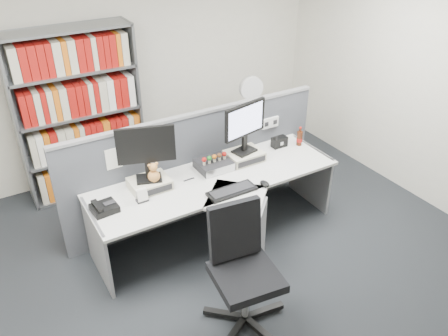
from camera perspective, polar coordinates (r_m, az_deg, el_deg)
ground at (r=4.56m, az=4.28°, el=-13.65°), size 5.50×5.50×0.00m
room_shell at (r=3.55m, az=5.40°, el=7.49°), size 5.04×5.54×2.72m
partition at (r=5.03m, az=-3.44°, el=0.35°), size 3.00×0.08×1.27m
desk at (r=4.65m, az=0.35°, el=-5.22°), size 2.60×1.20×0.72m
monitor_riser_left at (r=4.53m, az=-9.24°, el=-1.96°), size 0.38×0.31×0.10m
monitor_riser_right at (r=4.95m, az=2.54°, el=1.52°), size 0.38×0.31×0.10m
monitor_left at (r=4.34m, az=-9.66°, el=2.33°), size 0.53×0.24×0.56m
monitor_right at (r=4.78m, az=2.63°, el=5.52°), size 0.54×0.22×0.56m
desktop_pc at (r=4.79m, az=-1.29°, el=0.40°), size 0.34×0.31×0.09m
figurines at (r=4.73m, az=-1.21°, el=1.32°), size 0.29×0.05×0.09m
keyboard at (r=4.43m, az=0.98°, el=-2.87°), size 0.49×0.19×0.03m
mouse at (r=4.54m, az=5.09°, el=-1.96°), size 0.08×0.12×0.05m
desk_phone at (r=4.30m, az=-14.74°, el=-4.81°), size 0.24×0.22×0.10m
desk_calendar at (r=4.35m, az=-10.21°, el=-3.47°), size 0.11×0.08×0.13m
plush_toy at (r=4.42m, az=-8.74°, el=-0.70°), size 0.12×0.12×0.20m
speaker at (r=5.26m, az=6.90°, el=3.25°), size 0.18×0.10×0.12m
cola_bottle at (r=5.31m, az=9.38°, el=3.67°), size 0.07×0.07×0.22m
shelving_unit at (r=5.63m, az=-17.56°, el=6.14°), size 1.41×0.40×2.00m
filing_cabinet at (r=6.27m, az=3.18°, el=3.78°), size 0.45×0.61×0.70m
desk_fan at (r=5.99m, az=3.37°, el=9.57°), size 0.31×0.18×0.52m
office_chair at (r=3.84m, az=2.25°, el=-12.03°), size 0.71×0.71×1.08m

